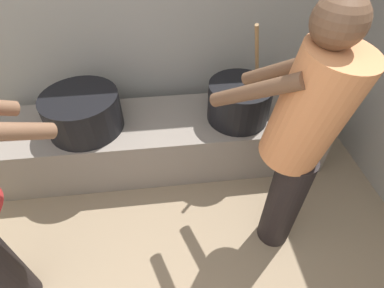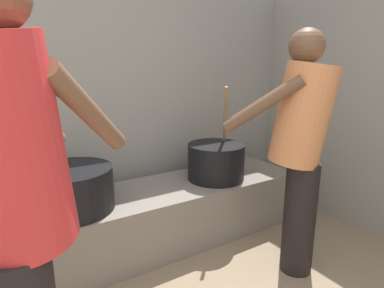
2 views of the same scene
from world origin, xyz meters
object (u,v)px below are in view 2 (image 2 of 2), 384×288
(cooking_pot_secondary, at_px, (71,189))
(cook_in_red_shirt, at_px, (15,203))
(cooking_pot_main, at_px, (216,161))
(cook_in_orange_shirt, at_px, (300,142))

(cooking_pot_secondary, height_order, cook_in_red_shirt, cook_in_red_shirt)
(cooking_pot_main, height_order, cook_in_orange_shirt, cook_in_orange_shirt)
(cooking_pot_secondary, bearing_deg, cooking_pot_main, -0.87)
(cook_in_red_shirt, relative_size, cook_in_orange_shirt, 1.05)
(cooking_pot_main, distance_m, cook_in_orange_shirt, 0.77)
(cooking_pot_main, height_order, cooking_pot_secondary, cooking_pot_main)
(cook_in_red_shirt, height_order, cook_in_orange_shirt, cook_in_red_shirt)
(cooking_pot_main, xyz_separation_m, cook_in_orange_shirt, (0.10, -0.71, 0.29))
(cooking_pot_secondary, xyz_separation_m, cook_in_orange_shirt, (1.20, -0.73, 0.30))
(cooking_pot_main, distance_m, cooking_pot_secondary, 1.10)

